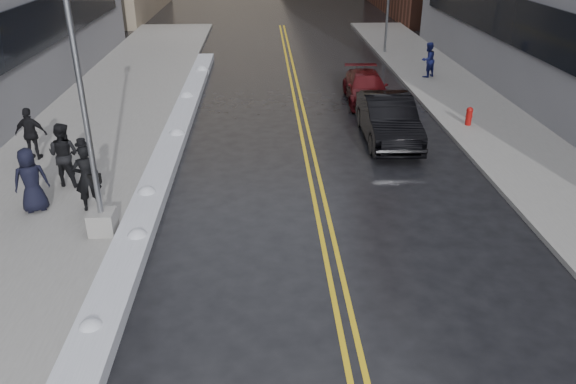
{
  "coord_description": "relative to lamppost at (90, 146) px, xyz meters",
  "views": [
    {
      "loc": [
        0.89,
        -10.86,
        7.42
      ],
      "look_at": [
        1.47,
        1.81,
        1.3
      ],
      "focal_mm": 35.0,
      "sensor_mm": 36.0,
      "label": 1
    }
  ],
  "objects": [
    {
      "name": "lamppost",
      "position": [
        0.0,
        0.0,
        0.0
      ],
      "size": [
        0.65,
        0.65,
        7.62
      ],
      "color": "gray",
      "rests_on": "sidewalk_west"
    },
    {
      "name": "pedestrian_d",
      "position": [
        -3.56,
        5.19,
        -1.49
      ],
      "size": [
        1.07,
        0.48,
        1.79
      ],
      "primitive_type": "imported",
      "rotation": [
        0.0,
        0.0,
        3.1
      ],
      "color": "black",
      "rests_on": "sidewalk_west"
    },
    {
      "name": "sidewalk_west",
      "position": [
        -2.45,
        8.0,
        -2.46
      ],
      "size": [
        5.5,
        50.0,
        0.15
      ],
      "primitive_type": "cube",
      "color": "gray",
      "rests_on": "ground"
    },
    {
      "name": "pedestrian_east",
      "position": [
        12.7,
        15.66,
        -1.5
      ],
      "size": [
        1.08,
        1.03,
        1.76
      ],
      "primitive_type": "imported",
      "rotation": [
        0.0,
        0.0,
        3.74
      ],
      "color": "navy",
      "rests_on": "sidewalk_east"
    },
    {
      "name": "pedestrian_fedora",
      "position": [
        -0.67,
        1.36,
        -1.42
      ],
      "size": [
        0.82,
        0.68,
        1.92
      ],
      "primitive_type": "imported",
      "rotation": [
        0.0,
        0.0,
        3.51
      ],
      "color": "black",
      "rests_on": "sidewalk_west"
    },
    {
      "name": "lane_line_right",
      "position": [
        5.95,
        8.0,
        -2.53
      ],
      "size": [
        0.12,
        50.0,
        0.01
      ],
      "primitive_type": "cube",
      "color": "gold",
      "rests_on": "ground"
    },
    {
      "name": "ground",
      "position": [
        3.3,
        -2.0,
        -2.53
      ],
      "size": [
        160.0,
        160.0,
        0.0
      ],
      "primitive_type": "plane",
      "color": "black",
      "rests_on": "ground"
    },
    {
      "name": "pedestrian_c",
      "position": [
        -2.18,
        1.35,
        -1.47
      ],
      "size": [
        1.05,
        0.89,
        1.84
      ],
      "primitive_type": "imported",
      "rotation": [
        0.0,
        0.0,
        3.54
      ],
      "color": "black",
      "rests_on": "sidewalk_west"
    },
    {
      "name": "lane_line_left",
      "position": [
        5.65,
        8.0,
        -2.53
      ],
      "size": [
        0.12,
        50.0,
        0.01
      ],
      "primitive_type": "cube",
      "color": "gold",
      "rests_on": "ground"
    },
    {
      "name": "fire_hydrant",
      "position": [
        12.3,
        8.0,
        -1.98
      ],
      "size": [
        0.26,
        0.26,
        0.73
      ],
      "color": "maroon",
      "rests_on": "sidewalk_east"
    },
    {
      "name": "sidewalk_east",
      "position": [
        13.3,
        8.0,
        -2.46
      ],
      "size": [
        4.0,
        50.0,
        0.15
      ],
      "primitive_type": "cube",
      "color": "gray",
      "rests_on": "ground"
    },
    {
      "name": "pedestrian_b",
      "position": [
        -1.81,
        3.05,
        -1.4
      ],
      "size": [
        1.11,
        0.96,
        1.96
      ],
      "primitive_type": "imported",
      "rotation": [
        0.0,
        0.0,
        2.89
      ],
      "color": "black",
      "rests_on": "sidewalk_west"
    },
    {
      "name": "snow_ridge",
      "position": [
        0.85,
        6.0,
        -2.36
      ],
      "size": [
        0.9,
        30.0,
        0.34
      ],
      "primitive_type": "cube",
      "color": "silver",
      "rests_on": "ground"
    },
    {
      "name": "car_black",
      "position": [
        8.81,
        6.82,
        -1.7
      ],
      "size": [
        1.84,
        5.07,
        1.66
      ],
      "primitive_type": "imported",
      "rotation": [
        0.0,
        0.0,
        -0.02
      ],
      "color": "black",
      "rests_on": "ground"
    },
    {
      "name": "car_maroon",
      "position": [
        8.87,
        11.88,
        -1.88
      ],
      "size": [
        1.95,
        4.53,
        1.3
      ],
      "primitive_type": "imported",
      "rotation": [
        0.0,
        0.0,
        -0.03
      ],
      "color": "#480B0E",
      "rests_on": "ground"
    }
  ]
}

